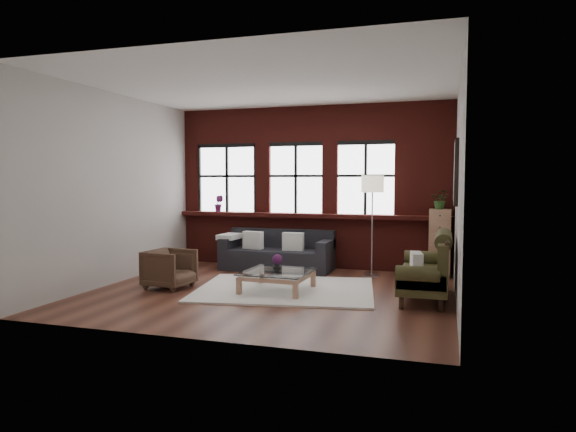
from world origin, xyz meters
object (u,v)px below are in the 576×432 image
(vintage_settee, at_px, (424,267))
(vase, at_px, (277,266))
(dark_sofa, at_px, (277,250))
(drawer_chest, at_px, (440,243))
(armchair, at_px, (170,269))
(coffee_table, at_px, (277,282))
(floor_lamp, at_px, (372,222))

(vintage_settee, relative_size, vase, 11.62)
(dark_sofa, bearing_deg, drawer_chest, 3.86)
(armchair, relative_size, drawer_chest, 0.56)
(dark_sofa, relative_size, vase, 14.19)
(coffee_table, height_order, drawer_chest, drawer_chest)
(coffee_table, distance_m, floor_lamp, 2.28)
(dark_sofa, xyz_separation_m, drawer_chest, (3.02, 0.20, 0.22))
(dark_sofa, distance_m, floor_lamp, 1.95)
(armchair, bearing_deg, dark_sofa, -22.41)
(armchair, relative_size, vase, 4.58)
(coffee_table, bearing_deg, dark_sofa, 108.58)
(dark_sofa, relative_size, armchair, 3.10)
(dark_sofa, distance_m, drawer_chest, 3.04)
(vintage_settee, bearing_deg, vase, -173.39)
(vintage_settee, xyz_separation_m, coffee_table, (-2.19, -0.25, -0.30))
(armchair, relative_size, floor_lamp, 0.35)
(vintage_settee, xyz_separation_m, armchair, (-3.95, -0.47, -0.15))
(vase, height_order, drawer_chest, drawer_chest)
(armchair, distance_m, floor_lamp, 3.63)
(coffee_table, bearing_deg, armchair, -172.84)
(dark_sofa, relative_size, vintage_settee, 1.22)
(vintage_settee, xyz_separation_m, vase, (-2.19, -0.25, -0.06))
(armchair, bearing_deg, coffee_table, -77.08)
(vase, height_order, floor_lamp, floor_lamp)
(dark_sofa, height_order, vase, dark_sofa)
(armchair, xyz_separation_m, floor_lamp, (2.98, 1.96, 0.67))
(vintage_settee, xyz_separation_m, drawer_chest, (0.20, 1.83, 0.14))
(armchair, height_order, vase, armchair)
(vintage_settee, relative_size, coffee_table, 1.72)
(coffee_table, distance_m, drawer_chest, 3.20)
(drawer_chest, distance_m, floor_lamp, 1.28)
(armchair, height_order, coffee_table, armchair)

